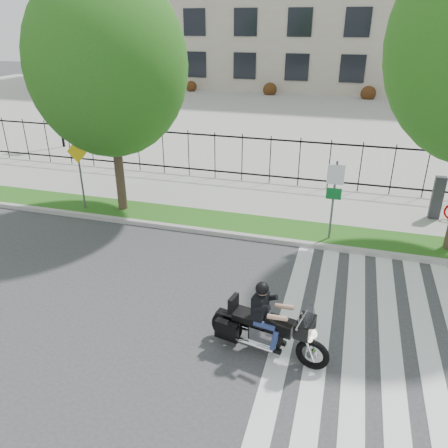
# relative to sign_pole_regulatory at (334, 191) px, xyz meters

# --- Properties ---
(ground) EXTENTS (120.00, 120.00, 0.00)m
(ground) POSITION_rel_sign_pole_regulatory_xyz_m (-2.81, -4.58, -1.74)
(ground) COLOR #353437
(ground) RESTS_ON ground
(curb) EXTENTS (60.00, 0.20, 0.15)m
(curb) POSITION_rel_sign_pole_regulatory_xyz_m (-2.81, -0.48, -1.66)
(curb) COLOR #A19F98
(curb) RESTS_ON ground
(grass_verge) EXTENTS (60.00, 1.50, 0.15)m
(grass_verge) POSITION_rel_sign_pole_regulatory_xyz_m (-2.81, 0.37, -1.66)
(grass_verge) COLOR #1F4C13
(grass_verge) RESTS_ON ground
(sidewalk) EXTENTS (60.00, 3.50, 0.15)m
(sidewalk) POSITION_rel_sign_pole_regulatory_xyz_m (-2.81, 2.87, -1.66)
(sidewalk) COLOR gray
(sidewalk) RESTS_ON ground
(plaza) EXTENTS (80.00, 34.00, 0.10)m
(plaza) POSITION_rel_sign_pole_regulatory_xyz_m (-2.81, 20.42, -1.69)
(plaza) COLOR gray
(plaza) RESTS_ON ground
(crosswalk_stripes) EXTENTS (5.70, 8.00, 0.01)m
(crosswalk_stripes) POSITION_rel_sign_pole_regulatory_xyz_m (2.02, -4.58, -1.73)
(crosswalk_stripes) COLOR silver
(crosswalk_stripes) RESTS_ON ground
(iron_fence) EXTENTS (30.00, 0.06, 2.00)m
(iron_fence) POSITION_rel_sign_pole_regulatory_xyz_m (-2.81, 4.62, -0.59)
(iron_fence) COLOR black
(iron_fence) RESTS_ON sidewalk
(lamp_post_left) EXTENTS (1.06, 0.70, 4.25)m
(lamp_post_left) POSITION_rel_sign_pole_regulatory_xyz_m (-14.81, 7.42, 1.47)
(lamp_post_left) COLOR black
(lamp_post_left) RESTS_ON ground
(street_tree_1) EXTENTS (5.13, 5.13, 7.90)m
(street_tree_1) POSITION_rel_sign_pole_regulatory_xyz_m (-7.39, 0.37, 3.36)
(street_tree_1) COLOR #3D2A21
(street_tree_1) RESTS_ON grass_verge
(sign_pole_regulatory) EXTENTS (0.50, 0.09, 2.50)m
(sign_pole_regulatory) POSITION_rel_sign_pole_regulatory_xyz_m (0.00, 0.00, 0.00)
(sign_pole_regulatory) COLOR #59595B
(sign_pole_regulatory) RESTS_ON grass_verge
(sign_pole_warning) EXTENTS (0.78, 0.09, 2.49)m
(sign_pole_warning) POSITION_rel_sign_pole_regulatory_xyz_m (-8.75, 0.00, 0.00)
(sign_pole_warning) COLOR #59595B
(sign_pole_warning) RESTS_ON grass_verge
(motorcycle_rider) EXTENTS (2.60, 1.03, 2.03)m
(motorcycle_rider) POSITION_rel_sign_pole_regulatory_xyz_m (-0.89, -5.53, -1.07)
(motorcycle_rider) COLOR black
(motorcycle_rider) RESTS_ON ground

